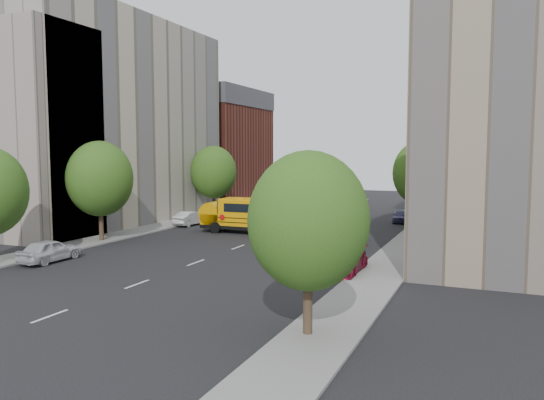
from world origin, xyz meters
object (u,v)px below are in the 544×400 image
Objects in this scene: street_tree_3 at (308,221)px; parked_car_0 at (50,250)px; street_tree_5 at (435,172)px; school_bus at (261,214)px; street_tree_2 at (214,172)px; street_tree_1 at (100,179)px; parked_car_4 at (401,216)px; safari_truck at (327,224)px; parked_car_3 at (345,261)px; street_tree_4 at (421,173)px; parked_car_1 at (191,218)px.

street_tree_3 is 1.64× the size of parked_car_0.
street_tree_5 reaches higher than parked_car_0.
street_tree_2 is at bearing 134.46° from school_bus.
street_tree_1 reaches higher than street_tree_5.
street_tree_1 is 1.83× the size of parked_car_0.
parked_car_4 is (19.80, 2.79, -4.18)m from street_tree_2.
street_tree_1 is 18.15m from safari_truck.
street_tree_5 is 1.56× the size of parked_car_3.
school_bus is at bearing 132.35° from parked_car_3.
parked_car_1 is (-20.51, -7.21, -4.40)m from street_tree_4.
parked_car_4 is at bearing -146.23° from parked_car_1.
street_tree_1 is 28.43m from street_tree_4.
street_tree_5 is (22.00, 12.00, -0.12)m from street_tree_2.
school_bus is at bearing -116.33° from parked_car_0.
parked_car_0 is (2.20, -7.41, -4.21)m from street_tree_1.
school_bus reaches higher than parked_car_4.
school_bus is at bearing -142.37° from street_tree_4.
parked_car_0 is (-19.80, -25.41, -4.34)m from street_tree_4.
parked_car_4 is at bearing -103.44° from street_tree_5.
street_tree_5 is at bearing -131.75° from parked_car_1.
street_tree_2 is 1.88× the size of parked_car_1.
parked_car_1 reaches higher than parked_car_4.
street_tree_2 reaches higher than school_bus.
street_tree_5 reaches higher than safari_truck.
street_tree_5 is at bearing -118.65° from parked_car_0.
street_tree_1 reaches higher than street_tree_2.
parked_car_1 is at bearing -156.33° from parked_car_4.
parked_car_3 reaches higher than parked_car_1.
parked_car_4 is (9.91, 12.13, -1.07)m from school_bus.
street_tree_2 is 0.95× the size of street_tree_4.
street_tree_3 is 0.65× the size of school_bus.
street_tree_3 is 0.88× the size of street_tree_4.
parked_car_1 is (-20.51, 24.79, -3.78)m from street_tree_3.
street_tree_4 reaches higher than parked_car_4.
street_tree_3 is (22.00, -32.00, -0.37)m from street_tree_2.
street_tree_2 reaches higher than street_tree_5.
street_tree_2 is 1.78× the size of parked_car_0.
school_bus is 1.72× the size of safari_truck.
parked_car_1 is at bearing -78.31° from street_tree_2.
street_tree_5 reaches higher than school_bus.
street_tree_4 is at bearing -155.51° from parked_car_1.
safari_truck is at bearing -117.47° from street_tree_4.
parked_car_3 is at bearing 97.92° from street_tree_3.
parked_car_0 is at bearing -117.89° from street_tree_5.
street_tree_5 is 1.83× the size of parked_car_1.
school_bus is at bearing 118.12° from street_tree_3.
street_tree_1 is 1.11× the size of street_tree_3.
parked_car_1 is 1.09× the size of parked_car_4.
street_tree_4 reaches higher than safari_truck.
street_tree_1 is 8.80m from parked_car_0.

